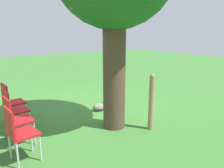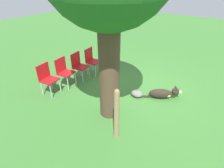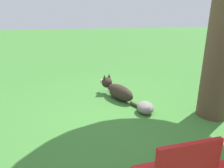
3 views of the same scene
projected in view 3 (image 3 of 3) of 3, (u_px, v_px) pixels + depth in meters
The scene contains 3 objects.
ground_plane at pixel (135, 118), 3.53m from camera, with size 30.00×30.00×0.00m, color #38702D.
dog at pixel (117, 90), 4.24m from camera, with size 1.07×0.69×0.42m.
garden_rock at pixel (145, 107), 3.68m from camera, with size 0.35×0.28×0.19m.
Camera 3 is at (3.04, -0.87, 1.70)m, focal length 35.00 mm.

